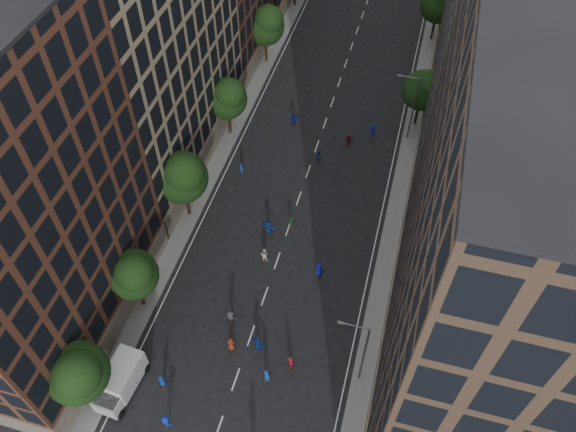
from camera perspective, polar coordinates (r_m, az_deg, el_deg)
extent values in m
plane|color=black|center=(69.95, 2.86, 6.82)|extent=(240.00, 240.00, 0.00)
cube|color=slate|center=(77.95, -4.62, 12.09)|extent=(4.00, 105.00, 0.15)
cube|color=slate|center=(74.80, 13.31, 8.83)|extent=(4.00, 105.00, 0.15)
cube|color=#958362|center=(61.81, -16.00, 18.23)|extent=(14.00, 26.00, 34.00)
cube|color=#483426|center=(39.98, 22.43, -3.57)|extent=(14.00, 30.00, 36.00)
cube|color=#6C6459|center=(63.09, 22.20, 16.59)|extent=(14.00, 28.00, 33.00)
cylinder|color=black|center=(52.48, -19.50, -16.39)|extent=(0.36, 0.36, 3.96)
sphere|color=black|center=(49.36, -20.61, -14.67)|extent=(5.20, 5.20, 5.20)
sphere|color=black|center=(47.82, -20.66, -14.76)|extent=(3.90, 3.90, 3.90)
cylinder|color=black|center=(56.09, -14.78, -7.68)|extent=(0.36, 0.36, 3.70)
sphere|color=black|center=(53.37, -15.49, -5.74)|extent=(4.80, 4.80, 4.80)
sphere|color=black|center=(51.95, -15.40, -5.57)|extent=(3.60, 3.60, 3.60)
cylinder|color=black|center=(61.98, -10.25, 1.44)|extent=(0.36, 0.36, 4.22)
sphere|color=black|center=(59.20, -10.76, 3.89)|extent=(5.60, 5.60, 5.60)
sphere|color=black|center=(57.62, -10.53, 4.34)|extent=(4.20, 4.20, 4.20)
cylinder|color=black|center=(71.14, -6.01, 9.55)|extent=(0.36, 0.36, 3.87)
sphere|color=black|center=(68.92, -6.25, 11.78)|extent=(5.00, 5.00, 5.00)
sphere|color=black|center=(67.60, -5.97, 12.27)|extent=(3.75, 3.75, 3.75)
cylinder|color=black|center=(83.12, -2.26, 16.57)|extent=(0.36, 0.36, 4.05)
sphere|color=black|center=(81.15, -2.34, 18.74)|extent=(5.40, 5.40, 5.40)
sphere|color=black|center=(79.83, -2.00, 19.31)|extent=(4.05, 4.05, 4.05)
cylinder|color=black|center=(74.04, 12.99, 10.25)|extent=(0.36, 0.36, 3.74)
sphere|color=black|center=(71.97, 13.46, 12.31)|extent=(5.00, 5.00, 5.00)
sphere|color=black|center=(70.85, 14.11, 12.77)|extent=(3.75, 3.75, 3.75)
cylinder|color=black|center=(90.50, 14.56, 18.05)|extent=(0.36, 0.36, 3.96)
sphere|color=black|center=(88.73, 15.04, 20.00)|extent=(5.20, 5.20, 5.20)
cylinder|color=#595B60|center=(48.65, 7.70, -13.88)|extent=(0.18, 0.18, 9.00)
cylinder|color=#595B60|center=(44.68, 6.77, -11.02)|extent=(2.40, 0.12, 0.12)
cube|color=#595B60|center=(44.75, 5.36, -10.76)|extent=(0.50, 0.22, 0.15)
cylinder|color=#595B60|center=(70.05, 12.58, 10.49)|extent=(0.18, 0.18, 9.00)
cylinder|color=#595B60|center=(67.35, 12.21, 13.64)|extent=(2.40, 0.12, 0.12)
cube|color=#595B60|center=(67.40, 11.26, 13.80)|extent=(0.50, 0.22, 0.15)
cube|color=white|center=(52.66, -16.38, -15.16)|extent=(2.71, 4.26, 2.49)
cube|color=white|center=(52.43, -17.69, -17.61)|extent=(2.41, 1.99, 1.59)
cube|color=black|center=(51.77, -17.89, -17.29)|extent=(2.15, 1.63, 0.11)
cylinder|color=black|center=(53.48, -18.74, -17.74)|extent=(0.35, 0.88, 0.86)
cylinder|color=black|center=(52.60, -16.61, -18.73)|extent=(0.35, 0.88, 0.86)
cylinder|color=black|center=(54.62, -16.28, -13.89)|extent=(0.35, 0.88, 0.86)
cylinder|color=black|center=(53.76, -14.17, -14.77)|extent=(0.35, 0.88, 0.86)
imported|color=navy|center=(52.58, -12.67, -16.02)|extent=(0.85, 0.70, 1.50)
imported|color=blue|center=(51.41, -2.18, -15.93)|extent=(0.81, 0.67, 1.89)
imported|color=#1429A8|center=(50.91, -12.22, -19.81)|extent=(1.28, 0.88, 1.81)
imported|color=#13118E|center=(53.04, -15.51, -15.85)|extent=(1.11, 0.68, 1.76)
imported|color=#1433A8|center=(52.79, -3.08, -12.94)|extent=(1.73, 1.18, 1.80)
imported|color=maroon|center=(53.05, -5.80, -12.82)|extent=(0.92, 0.68, 1.72)
imported|color=maroon|center=(52.06, 0.26, -14.59)|extent=(0.66, 0.50, 1.66)
imported|color=white|center=(58.11, -2.42, -3.98)|extent=(0.86, 0.67, 1.75)
imported|color=#3B3B3F|center=(54.30, -5.81, -10.25)|extent=(1.21, 0.75, 1.81)
imported|color=#1D6338|center=(60.87, 0.35, -0.64)|extent=(0.95, 0.56, 1.51)
imported|color=#1644B4|center=(60.15, -1.99, -1.28)|extent=(1.76, 0.77, 1.84)
imported|color=#1719BE|center=(57.05, 3.18, -5.46)|extent=(0.97, 0.71, 1.80)
imported|color=#1446A7|center=(66.51, -4.76, 4.76)|extent=(0.65, 0.55, 1.51)
imported|color=#13459E|center=(67.96, 3.13, 6.10)|extent=(0.90, 0.81, 1.51)
imported|color=#122499|center=(71.64, 8.57, 8.48)|extent=(1.24, 0.79, 1.83)
imported|color=#141293|center=(72.44, 0.64, 9.73)|extent=(1.22, 0.74, 1.94)
imported|color=maroon|center=(70.24, 6.17, 7.63)|extent=(1.49, 0.95, 1.54)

